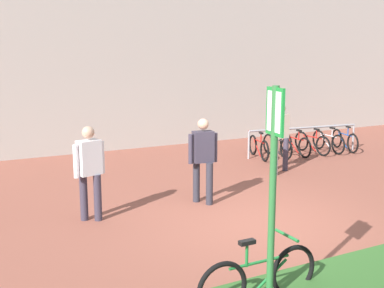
% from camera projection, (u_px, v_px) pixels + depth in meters
% --- Properties ---
extents(ground_plane, '(60.00, 60.00, 0.00)m').
position_uv_depth(ground_plane, '(261.00, 224.00, 8.43)').
color(ground_plane, brown).
extents(planter_strip, '(7.00, 1.10, 0.16)m').
position_uv_depth(planter_strip, '(332.00, 287.00, 5.98)').
color(planter_strip, '#336028').
rests_on(planter_strip, ground).
extents(parking_sign_post, '(0.09, 0.36, 2.63)m').
position_uv_depth(parking_sign_post, '(273.00, 169.00, 5.24)').
color(parking_sign_post, '#2D7238').
rests_on(parking_sign_post, ground).
extents(bike_at_sign, '(1.68, 0.42, 0.86)m').
position_uv_depth(bike_at_sign, '(259.00, 278.00, 5.64)').
color(bike_at_sign, black).
rests_on(bike_at_sign, ground).
extents(bike_rack_cluster, '(3.74, 1.79, 0.83)m').
position_uv_depth(bike_rack_cluster, '(303.00, 143.00, 14.36)').
color(bike_rack_cluster, '#99999E').
rests_on(bike_rack_cluster, ground).
extents(bollard_steel, '(0.16, 0.16, 0.90)m').
position_uv_depth(bollard_steel, '(275.00, 158.00, 11.79)').
color(bollard_steel, '#ADADB2').
rests_on(bollard_steel, ground).
extents(person_casual_tan, '(0.61, 0.35, 1.72)m').
position_uv_depth(person_casual_tan, '(280.00, 133.00, 12.22)').
color(person_casual_tan, '#383342').
rests_on(person_casual_tan, ground).
extents(person_suited_dark, '(0.60, 0.43, 1.72)m').
position_uv_depth(person_suited_dark, '(203.00, 155.00, 9.47)').
color(person_suited_dark, '#2D2D38').
rests_on(person_suited_dark, ground).
extents(person_shirt_white, '(0.59, 0.33, 1.72)m').
position_uv_depth(person_shirt_white, '(90.00, 167.00, 8.47)').
color(person_shirt_white, '#383342').
rests_on(person_shirt_white, ground).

